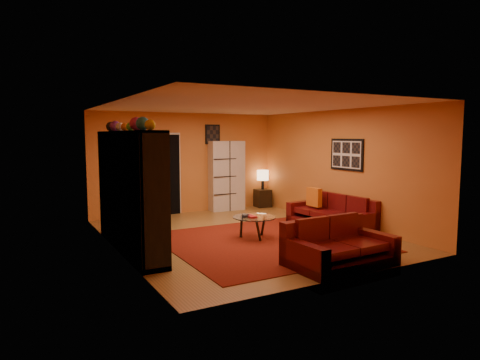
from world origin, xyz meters
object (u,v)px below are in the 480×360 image
bowl_chair (142,209)px  table_lamp (263,176)px  tv (133,196)px  storage_cabinet (226,176)px  entertainment_unit (129,191)px  loveseat (336,246)px  sofa (333,214)px  side_table (263,198)px  coffee_table (254,219)px

bowl_chair → table_lamp: size_ratio=1.36×
tv → storage_cabinet: (3.29, 2.82, -0.03)m
table_lamp → storage_cabinet: bearing=177.5°
entertainment_unit → loveseat: size_ratio=1.80×
loveseat → bowl_chair: bearing=19.0°
loveseat → tv: bearing=45.2°
sofa → loveseat: same height
entertainment_unit → sofa: (4.41, -0.30, -0.76)m
bowl_chair → table_lamp: table_lamp is taller
sofa → entertainment_unit: bearing=173.2°
loveseat → side_table: 5.48m
tv → loveseat: 3.58m
loveseat → storage_cabinet: bearing=-9.8°
table_lamp → loveseat: bearing=-109.7°
bowl_chair → storage_cabinet: bearing=13.2°
entertainment_unit → sofa: size_ratio=1.42×
loveseat → side_table: loveseat is taller
entertainment_unit → loveseat: (2.62, -2.41, -0.77)m
tv → sofa: bearing=-93.7°
coffee_table → side_table: bearing=55.6°
entertainment_unit → coffee_table: (2.35, -0.34, -0.66)m
loveseat → coffee_table: size_ratio=1.96×
sofa → loveseat: size_ratio=1.26×
tv → sofa: (4.36, -0.28, -0.68)m
sofa → loveseat: bearing=-133.1°
entertainment_unit → loveseat: bearing=-42.6°
tv → entertainment_unit: bearing=69.0°
sofa → table_lamp: (0.06, 3.05, 0.60)m
sofa → coffee_table: size_ratio=2.48×
loveseat → table_lamp: (1.85, 5.16, 0.61)m
bowl_chair → side_table: 3.66m
tv → loveseat: tv is taller
tv → table_lamp: size_ratio=1.58×
coffee_table → loveseat: bearing=-82.7°
entertainment_unit → table_lamp: entertainment_unit is taller
coffee_table → side_table: size_ratio=1.70×
entertainment_unit → side_table: size_ratio=6.00×
sofa → table_lamp: table_lamp is taller
sofa → coffee_table: bearing=178.2°
tv → side_table: tv is taller
sofa → storage_cabinet: size_ratio=1.13×
bowl_chair → side_table: size_ratio=1.49×
storage_cabinet → loveseat: bearing=-94.9°
sofa → coffee_table: (-2.06, -0.04, 0.10)m
table_lamp → bowl_chair: bearing=-171.6°
tv → coffee_table: tv is taller
side_table → table_lamp: table_lamp is taller
table_lamp → entertainment_unit: bearing=-148.4°
side_table → sofa: bearing=-91.2°
tv → bowl_chair: 2.46m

